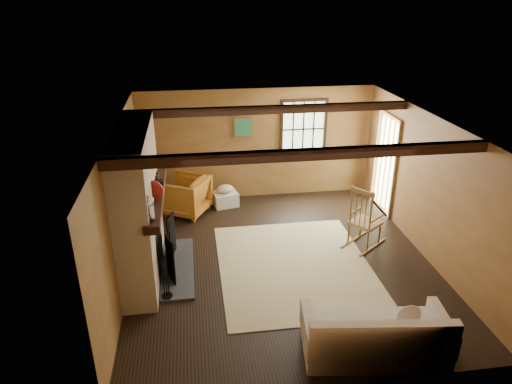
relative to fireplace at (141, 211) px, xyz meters
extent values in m
plane|color=black|center=(2.23, 0.00, -1.10)|extent=(5.50, 5.50, 0.00)
cube|color=#A06339|center=(2.23, 2.75, 0.10)|extent=(5.00, 0.02, 2.40)
cube|color=#A06339|center=(2.23, -2.75, 0.10)|extent=(5.00, 0.02, 2.40)
cube|color=#A06339|center=(-0.27, 0.00, 0.10)|extent=(0.02, 5.50, 2.40)
cube|color=#A06339|center=(4.73, 0.00, 0.10)|extent=(0.02, 5.50, 2.40)
cube|color=silver|center=(2.23, 0.00, 1.30)|extent=(5.00, 5.50, 0.02)
cube|color=black|center=(2.23, -1.20, 1.23)|extent=(5.00, 0.12, 0.14)
cube|color=black|center=(2.23, 1.20, 1.23)|extent=(5.00, 0.12, 0.14)
cube|color=black|center=(3.23, 2.72, 0.40)|extent=(1.02, 0.06, 1.32)
cube|color=#CBEEB6|center=(3.23, 2.75, 0.40)|extent=(0.90, 0.01, 1.20)
cube|color=black|center=(3.23, 2.73, 0.40)|extent=(0.90, 0.03, 0.02)
cube|color=brown|center=(4.70, 1.70, -0.10)|extent=(0.06, 1.00, 2.06)
cube|color=#CBEEB6|center=(4.72, 1.70, -0.10)|extent=(0.01, 0.80, 1.85)
cube|color=brown|center=(1.93, 2.72, 0.50)|extent=(0.42, 0.03, 0.42)
cube|color=#267264|center=(1.93, 2.71, 0.50)|extent=(0.36, 0.01, 0.36)
cube|color=#945939|center=(-0.02, 0.00, 0.10)|extent=(0.50, 2.20, 2.40)
cube|color=black|center=(0.05, 0.00, -0.65)|extent=(0.38, 1.00, 0.85)
cube|color=#3D3E43|center=(0.48, 0.00, -1.08)|extent=(0.55, 1.80, 0.05)
cube|color=black|center=(0.26, 0.00, 0.25)|extent=(0.22, 2.30, 0.12)
cube|color=black|center=(0.41, -0.35, -0.69)|extent=(0.15, 0.35, 0.73)
cube|color=black|center=(0.41, 0.02, -0.69)|extent=(0.04, 0.37, 0.73)
cube|color=black|center=(0.41, 0.40, -0.69)|extent=(0.12, 0.36, 0.73)
cylinder|color=black|center=(0.35, -0.80, -1.04)|extent=(0.17, 0.17, 0.02)
cylinder|color=black|center=(0.31, -0.83, -0.72)|extent=(0.01, 0.01, 0.67)
cylinder|color=black|center=(0.35, -0.80, -0.72)|extent=(0.01, 0.01, 0.67)
cylinder|color=black|center=(0.38, -0.77, -0.72)|extent=(0.01, 0.01, 0.67)
cylinder|color=white|center=(0.25, -0.95, 0.43)|extent=(0.11, 0.11, 0.24)
sphere|color=white|center=(0.25, -0.95, 0.61)|extent=(0.13, 0.13, 0.13)
cylinder|color=#A61A13|center=(0.25, -0.27, 0.46)|extent=(0.30, 0.09, 0.30)
cube|color=black|center=(0.25, 0.15, 0.37)|extent=(0.24, 0.16, 0.12)
cylinder|color=black|center=(0.25, 0.43, 0.36)|extent=(0.08, 0.08, 0.10)
cylinder|color=black|center=(0.25, 0.67, 0.35)|extent=(0.07, 0.07, 0.08)
cube|color=#CCC088|center=(2.43, -0.20, -1.10)|extent=(2.50, 3.00, 0.01)
cube|color=#A87F52|center=(3.82, 0.33, -0.66)|extent=(0.65, 0.65, 0.05)
cube|color=brown|center=(3.66, 0.21, 0.00)|extent=(0.31, 0.39, 0.08)
cylinder|color=brown|center=(4.09, 0.29, -0.88)|extent=(0.04, 0.04, 0.43)
cylinder|color=brown|center=(3.85, 0.60, -0.88)|extent=(0.04, 0.04, 0.43)
cylinder|color=brown|center=(3.78, 0.05, -0.88)|extent=(0.04, 0.04, 0.43)
cylinder|color=brown|center=(3.54, 0.36, -0.88)|extent=(0.04, 0.04, 0.43)
cylinder|color=brown|center=(3.78, 0.05, -0.32)|extent=(0.04, 0.04, 0.74)
cylinder|color=brown|center=(3.54, 0.36, -0.32)|extent=(0.04, 0.04, 0.74)
cylinder|color=brown|center=(3.72, 0.13, -0.34)|extent=(0.02, 0.02, 0.61)
cylinder|color=brown|center=(3.66, 0.21, -0.34)|extent=(0.02, 0.02, 0.61)
cylinder|color=brown|center=(3.60, 0.29, -0.34)|extent=(0.02, 0.02, 0.61)
cube|color=brown|center=(3.95, 0.15, -0.49)|extent=(0.35, 0.28, 0.03)
cube|color=brown|center=(3.69, 0.50, -0.49)|extent=(0.35, 0.28, 0.03)
cube|color=brown|center=(3.94, 0.17, -1.09)|extent=(0.69, 0.54, 0.03)
cube|color=brown|center=(3.70, 0.48, -1.09)|extent=(0.69, 0.54, 0.03)
cube|color=beige|center=(2.98, -2.27, -0.91)|extent=(1.85, 1.00, 0.39)
cube|color=beige|center=(2.94, -2.60, -0.62)|extent=(1.77, 0.35, 0.49)
cube|color=beige|center=(2.15, -2.17, -0.73)|extent=(0.22, 0.80, 0.35)
cube|color=beige|center=(3.81, -2.37, -0.73)|extent=(0.22, 0.80, 0.35)
ellipsoid|color=beige|center=(3.43, -2.23, -0.62)|extent=(0.33, 0.15, 0.32)
cylinder|color=brown|center=(0.03, 2.43, -1.03)|extent=(0.46, 0.14, 0.14)
cylinder|color=brown|center=(0.18, 2.43, -1.03)|extent=(0.46, 0.14, 0.14)
cylinder|color=brown|center=(0.32, 2.43, -1.03)|extent=(0.46, 0.14, 0.14)
cylinder|color=brown|center=(0.03, 2.43, -0.90)|extent=(0.46, 0.14, 0.14)
cylinder|color=brown|center=(0.18, 2.43, -0.90)|extent=(0.46, 0.14, 0.14)
cylinder|color=brown|center=(0.32, 2.43, -0.90)|extent=(0.46, 0.14, 0.14)
cube|color=white|center=(1.48, 2.32, -0.95)|extent=(0.57, 0.48, 0.30)
ellipsoid|color=beige|center=(1.48, 2.32, -0.71)|extent=(0.44, 0.40, 0.18)
imported|color=#BF6026|center=(0.64, 2.10, -0.71)|extent=(1.15, 1.14, 0.78)
camera|label=1|loc=(0.86, -6.52, 3.13)|focal=32.00mm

